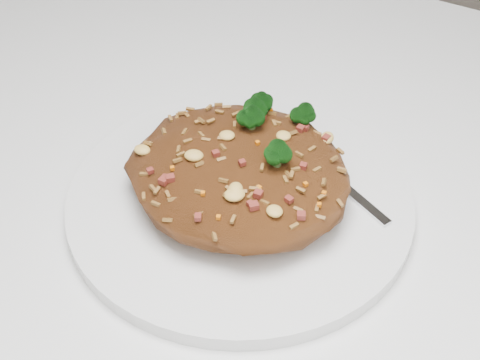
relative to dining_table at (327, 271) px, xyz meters
name	(u,v)px	position (x,y,z in m)	size (l,w,h in m)	color
dining_table	(327,271)	(0.00, 0.00, 0.00)	(1.20, 0.80, 0.75)	white
plate	(240,199)	(-0.07, -0.04, 0.10)	(0.29, 0.29, 0.01)	white
fried_rice	(241,164)	(-0.07, -0.04, 0.14)	(0.19, 0.17, 0.07)	brown
fork	(329,174)	(-0.02, 0.01, 0.11)	(0.15, 0.08, 0.00)	silver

